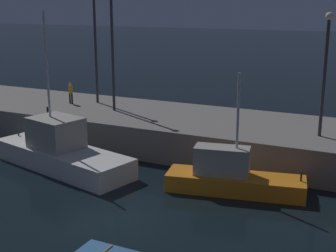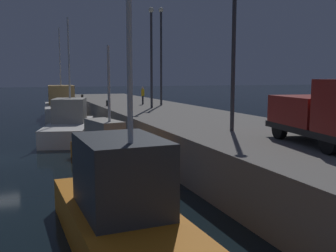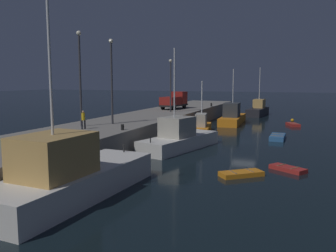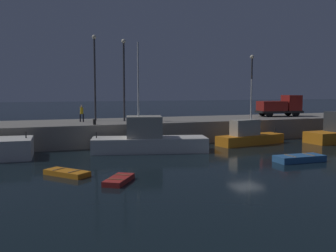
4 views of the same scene
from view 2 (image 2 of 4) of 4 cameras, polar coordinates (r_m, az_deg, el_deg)
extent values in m
cube|color=gray|center=(26.78, 3.22, -0.76)|extent=(69.83, 8.37, 2.16)
cube|color=silver|center=(31.33, -14.29, -0.64)|extent=(10.33, 5.29, 1.25)
cube|color=#ADA899|center=(31.63, -14.26, 2.27)|extent=(3.50, 3.05, 1.85)
cylinder|color=silver|center=(32.02, -14.38, 9.63)|extent=(0.14, 0.14, 6.30)
cylinder|color=#262626|center=(35.73, -13.38, 1.76)|extent=(0.10, 0.10, 0.50)
cube|color=orange|center=(10.49, -5.13, -16.77)|extent=(10.22, 3.13, 1.14)
cube|color=#33383D|center=(10.92, -6.93, -6.99)|extent=(3.27, 2.27, 2.03)
cylinder|color=silver|center=(9.73, -5.72, 12.02)|extent=(0.14, 0.14, 4.95)
cube|color=silver|center=(46.58, -15.30, 2.07)|extent=(11.69, 4.43, 1.57)
cube|color=tan|center=(47.99, -15.44, 4.47)|extent=(4.12, 3.16, 2.20)
cylinder|color=silver|center=(48.02, -15.63, 9.81)|extent=(0.14, 0.14, 6.75)
cylinder|color=#262626|center=(41.24, -15.09, 2.87)|extent=(0.10, 0.10, 0.50)
cube|color=orange|center=(21.05, -8.51, -4.74)|extent=(7.56, 3.35, 0.95)
cube|color=#ADA899|center=(21.50, -9.34, -1.16)|extent=(3.10, 1.78, 1.52)
cylinder|color=silver|center=(20.58, -8.70, 6.14)|extent=(0.14, 0.14, 3.96)
cylinder|color=#262626|center=(17.92, -4.29, -4.44)|extent=(0.10, 0.10, 0.50)
cylinder|color=#38383D|center=(36.24, -1.02, 9.80)|extent=(0.20, 0.20, 8.49)
sphere|color=#F9EFCC|center=(36.70, -1.04, 16.72)|extent=(0.44, 0.44, 0.44)
cylinder|color=#38383D|center=(33.11, -2.45, 9.57)|extent=(0.20, 0.20, 7.97)
sphere|color=#F9EFCC|center=(33.53, -2.49, 16.70)|extent=(0.44, 0.44, 0.44)
cylinder|color=#38383D|center=(19.34, 9.58, 9.31)|extent=(0.20, 0.20, 6.77)
cylinder|color=black|center=(14.46, 22.67, -2.13)|extent=(0.93, 0.40, 0.90)
cylinder|color=black|center=(18.31, 21.09, -0.18)|extent=(0.93, 0.40, 0.90)
cylinder|color=black|center=(17.36, 16.08, -0.35)|extent=(0.93, 0.40, 0.90)
cube|color=black|center=(16.36, 21.81, -0.61)|extent=(5.66, 2.91, 0.25)
cube|color=maroon|center=(17.09, 20.08, 2.17)|extent=(3.41, 2.59, 1.16)
cylinder|color=black|center=(37.22, -3.75, 3.80)|extent=(0.13, 0.13, 0.80)
cylinder|color=black|center=(37.53, -3.71, 3.83)|extent=(0.13, 0.13, 0.80)
cylinder|color=yellow|center=(37.34, -3.74, 4.93)|extent=(0.40, 0.40, 0.66)
sphere|color=tan|center=(37.32, -3.74, 5.62)|extent=(0.19, 0.19, 0.19)
cylinder|color=black|center=(48.57, -12.50, 4.27)|extent=(0.28, 0.28, 0.47)
cylinder|color=black|center=(35.82, -8.87, 3.35)|extent=(0.28, 0.28, 0.51)
camera|label=1|loc=(23.33, -77.01, 14.15)|focal=50.55mm
camera|label=3|loc=(62.92, -27.94, 8.05)|focal=38.02mm
camera|label=4|loc=(49.23, -55.53, 4.73)|focal=40.60mm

